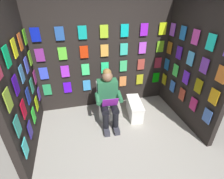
{
  "coord_description": "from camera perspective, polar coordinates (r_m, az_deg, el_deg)",
  "views": [
    {
      "loc": [
        0.7,
        1.7,
        2.43
      ],
      "look_at": [
        0.03,
        -1.02,
        0.85
      ],
      "focal_mm": 27.18,
      "sensor_mm": 36.0,
      "label": 1
    }
  ],
  "objects": [
    {
      "name": "display_wall_left",
      "position": [
        3.66,
        25.45,
        7.47
      ],
      "size": [
        0.14,
        1.85,
        2.47
      ],
      "color": "black",
      "rests_on": "ground"
    },
    {
      "name": "person_reading",
      "position": [
        3.41,
        -1.25,
        -2.98
      ],
      "size": [
        0.54,
        0.7,
        1.19
      ],
      "rotation": [
        0.0,
        0.0,
        -0.05
      ],
      "color": "#286B42",
      "rests_on": "ground"
    },
    {
      "name": "comic_longbox_near",
      "position": [
        3.86,
        7.6,
        -6.32
      ],
      "size": [
        0.37,
        0.7,
        0.37
      ],
      "rotation": [
        0.0,
        0.0,
        -0.14
      ],
      "color": "white",
      "rests_on": "ground"
    },
    {
      "name": "toilet",
      "position": [
        3.75,
        -1.81,
        -4.68
      ],
      "size": [
        0.41,
        0.56,
        0.77
      ],
      "rotation": [
        0.0,
        0.0,
        -0.05
      ],
      "color": "white",
      "rests_on": "ground"
    },
    {
      "name": "display_wall_right",
      "position": [
        3.01,
        -28.95,
        2.1
      ],
      "size": [
        0.14,
        1.85,
        2.47
      ],
      "color": "black",
      "rests_on": "ground"
    },
    {
      "name": "ground_plane",
      "position": [
        3.05,
        5.62,
        -23.65
      ],
      "size": [
        30.0,
        30.0,
        0.0
      ],
      "primitive_type": "plane",
      "color": "#9E998E"
    },
    {
      "name": "display_wall_back",
      "position": [
        3.85,
        -2.74,
        11.36
      ],
      "size": [
        3.11,
        0.14,
        2.47
      ],
      "color": "black",
      "rests_on": "ground"
    }
  ]
}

